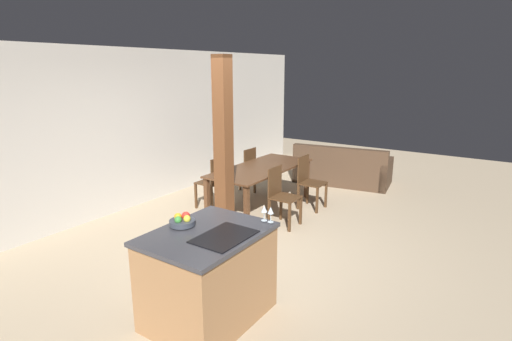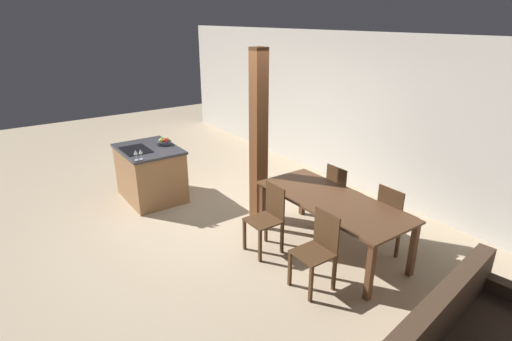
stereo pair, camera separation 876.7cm
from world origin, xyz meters
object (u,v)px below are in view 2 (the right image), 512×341
Objects in this scene: timber_post at (259,138)px; kitchen_island at (151,173)px; dining_chair_far_left at (341,192)px; dining_chair_near_left at (268,217)px; wine_glass_near at (136,153)px; dining_chair_near_right at (318,249)px; fruit_bowl at (164,142)px; dining_table at (332,205)px; dining_chair_far_right at (394,217)px; wine_glass_middle at (141,152)px.

kitchen_island is at bearing -146.32° from timber_post.
dining_chair_near_left is at bearing 90.00° from dining_chair_far_left.
wine_glass_near is 0.17× the size of dining_chair_near_left.
dining_chair_near_left is at bearing 180.00° from dining_chair_near_right.
fruit_bowl reaches higher than dining_table.
wine_glass_near reaches higher than dining_chair_far_right.
dining_chair_far_right is (3.42, 1.70, -0.47)m from fruit_bowl.
fruit_bowl is 3.13m from dining_table.
wine_glass_near is at bearing 39.32° from dining_chair_far_right.
dining_chair_near_right reaches higher than dining_table.
kitchen_island is 2.12m from timber_post.
wine_glass_near is 0.17× the size of dining_chair_far_right.
wine_glass_middle is at bearing -162.03° from dining_chair_near_right.
wine_glass_near reaches higher than fruit_bowl.
dining_chair_near_right is at bearing -55.20° from dining_table.
dining_chair_far_left is at bearing 34.44° from fruit_bowl.
dining_chair_near_left is at bearing 27.45° from wine_glass_near.
kitchen_island is 1.28× the size of dining_chair_near_right.
dining_chair_far_right is at bearing 55.20° from dining_table.
dining_table is at bearing 19.11° from fruit_bowl.
kitchen_island reaches higher than dining_chair_far_right.
dining_chair_far_right is at bearing 38.41° from wine_glass_middle.
dining_chair_far_right is at bearing 27.07° from timber_post.
dining_chair_far_left is at bearing 124.80° from dining_table.
dining_chair_near_right is 1.35m from dining_chair_far_right.
dining_chair_near_left is 1.23m from timber_post.
dining_chair_near_right is (3.40, 0.64, 0.03)m from kitchen_island.
wine_glass_middle is 3.08m from dining_chair_near_right.
dining_chair_far_left is at bearing 49.62° from wine_glass_middle.
wine_glass_middle reaches higher than kitchen_island.
dining_table is 2.30× the size of dining_chair_near_left.
wine_glass_middle reaches higher than dining_chair_near_right.
dining_chair_near_right is (0.94, 0.00, 0.00)m from dining_chair_near_left.
dining_chair_far_left is at bearing 47.41° from timber_post.
kitchen_island is at bearing 38.98° from dining_chair_far_left.
fruit_bowl is 3.47m from dining_chair_near_right.
dining_table is at bearing 34.93° from wine_glass_near.
fruit_bowl is 0.80m from wine_glass_middle.
dining_table is 0.84m from dining_chair_far_left.
dining_chair_near_left is at bearing 7.91° from fruit_bowl.
dining_chair_far_right is (2.89, 2.29, -0.54)m from wine_glass_middle.
fruit_bowl is 0.27× the size of dining_chair_far_right.
dining_chair_near_left is at bearing 55.20° from dining_chair_far_right.
dining_table is 0.82× the size of timber_post.
dining_chair_near_left is (2.46, 0.64, 0.03)m from kitchen_island.
fruit_bowl is 0.27× the size of dining_chair_far_left.
dining_chair_far_left is (1.95, 2.37, -0.54)m from wine_glass_near.
fruit_bowl is at bearing -172.09° from dining_chair_near_left.
dining_chair_near_left is (1.95, 1.01, -0.54)m from wine_glass_near.
dining_chair_near_right is at bearing 19.31° from wine_glass_near.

